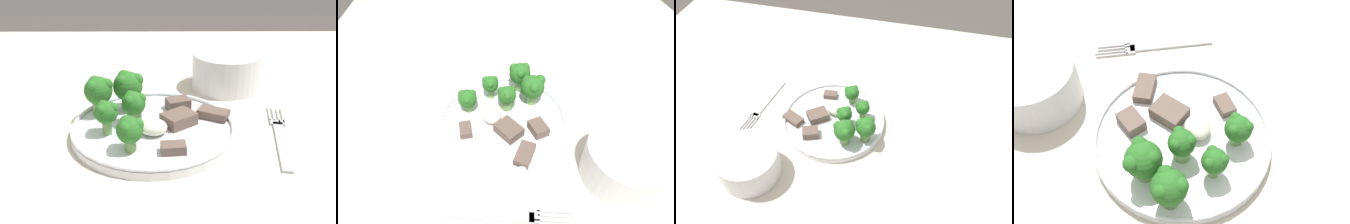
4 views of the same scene
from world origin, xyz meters
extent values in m
cube|color=beige|center=(0.00, 0.00, 0.69)|extent=(1.31, 1.09, 0.03)
cylinder|color=brown|center=(-0.60, -0.49, 0.34)|extent=(0.06, 0.06, 0.68)
cylinder|color=brown|center=(0.60, -0.49, 0.34)|extent=(0.06, 0.06, 0.68)
cylinder|color=white|center=(-0.01, -0.06, 0.71)|extent=(0.25, 0.25, 0.01)
torus|color=white|center=(-0.01, -0.06, 0.72)|extent=(0.25, 0.25, 0.01)
cube|color=#B2B2B7|center=(0.17, -0.10, 0.71)|extent=(0.04, 0.14, 0.00)
cube|color=#B2B2B7|center=(0.18, -0.03, 0.71)|extent=(0.03, 0.02, 0.00)
cube|color=#B2B2B7|center=(0.20, -0.01, 0.71)|extent=(0.01, 0.05, 0.00)
cube|color=#B2B2B7|center=(0.19, -0.01, 0.71)|extent=(0.01, 0.05, 0.00)
cube|color=#B2B2B7|center=(0.19, 0.00, 0.71)|extent=(0.01, 0.05, 0.00)
cube|color=#B2B2B7|center=(0.18, 0.00, 0.71)|extent=(0.01, 0.05, 0.00)
cylinder|color=silver|center=(0.12, 0.12, 0.74)|extent=(0.13, 0.13, 0.07)
cylinder|color=silver|center=(0.12, 0.12, 0.73)|extent=(0.11, 0.11, 0.05)
cylinder|color=#709E56|center=(-0.08, -0.08, 0.73)|extent=(0.01, 0.01, 0.02)
sphere|color=#286B23|center=(-0.08, -0.08, 0.75)|extent=(0.03, 0.03, 0.03)
sphere|color=#286B23|center=(-0.07, -0.08, 0.76)|extent=(0.02, 0.02, 0.02)
sphere|color=#286B23|center=(-0.08, -0.07, 0.76)|extent=(0.02, 0.02, 0.02)
sphere|color=#286B23|center=(-0.08, -0.09, 0.76)|extent=(0.02, 0.02, 0.02)
cylinder|color=#709E56|center=(-0.05, 0.00, 0.73)|extent=(0.02, 0.02, 0.02)
sphere|color=#286B23|center=(-0.05, 0.00, 0.76)|extent=(0.05, 0.05, 0.05)
sphere|color=#286B23|center=(-0.04, 0.00, 0.77)|extent=(0.02, 0.02, 0.02)
sphere|color=#286B23|center=(-0.06, 0.02, 0.77)|extent=(0.02, 0.02, 0.02)
sphere|color=#286B23|center=(-0.06, -0.01, 0.77)|extent=(0.02, 0.02, 0.02)
cylinder|color=#709E56|center=(-0.04, -0.13, 0.73)|extent=(0.02, 0.02, 0.02)
sphere|color=#286B23|center=(-0.04, -0.13, 0.75)|extent=(0.04, 0.04, 0.04)
sphere|color=#286B23|center=(-0.03, -0.13, 0.76)|extent=(0.02, 0.02, 0.02)
sphere|color=#286B23|center=(-0.05, -0.12, 0.76)|extent=(0.02, 0.02, 0.02)
sphere|color=#286B23|center=(-0.05, -0.14, 0.76)|extent=(0.02, 0.02, 0.02)
cylinder|color=#709E56|center=(-0.10, -0.02, 0.73)|extent=(0.02, 0.02, 0.03)
sphere|color=#286B23|center=(-0.10, -0.02, 0.76)|extent=(0.04, 0.04, 0.04)
sphere|color=#286B23|center=(-0.08, -0.02, 0.77)|extent=(0.02, 0.02, 0.02)
sphere|color=#286B23|center=(-0.10, -0.01, 0.77)|extent=(0.02, 0.02, 0.02)
sphere|color=#286B23|center=(-0.10, -0.03, 0.77)|extent=(0.02, 0.02, 0.02)
cylinder|color=#709E56|center=(-0.04, -0.05, 0.73)|extent=(0.02, 0.02, 0.02)
sphere|color=#286B23|center=(-0.04, -0.05, 0.75)|extent=(0.04, 0.04, 0.04)
sphere|color=#286B23|center=(-0.03, -0.05, 0.76)|extent=(0.02, 0.02, 0.02)
sphere|color=#286B23|center=(-0.05, -0.04, 0.76)|extent=(0.02, 0.02, 0.02)
sphere|color=#286B23|center=(-0.05, -0.06, 0.76)|extent=(0.02, 0.02, 0.02)
cube|color=brown|center=(0.03, -0.06, 0.73)|extent=(0.06, 0.06, 0.02)
cube|color=brown|center=(0.02, -0.13, 0.72)|extent=(0.04, 0.03, 0.01)
cube|color=brown|center=(0.08, -0.03, 0.72)|extent=(0.05, 0.04, 0.01)
cube|color=brown|center=(0.03, 0.00, 0.73)|extent=(0.04, 0.04, 0.02)
ellipsoid|color=silver|center=(-0.01, -0.08, 0.73)|extent=(0.04, 0.04, 0.02)
camera|label=1|loc=(0.01, -0.58, 1.00)|focal=42.00mm
camera|label=2|loc=(0.34, -0.09, 1.10)|focal=28.00mm
camera|label=3|loc=(-0.17, 0.45, 1.31)|focal=35.00mm
camera|label=4|loc=(-0.29, 0.02, 1.18)|focal=42.00mm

